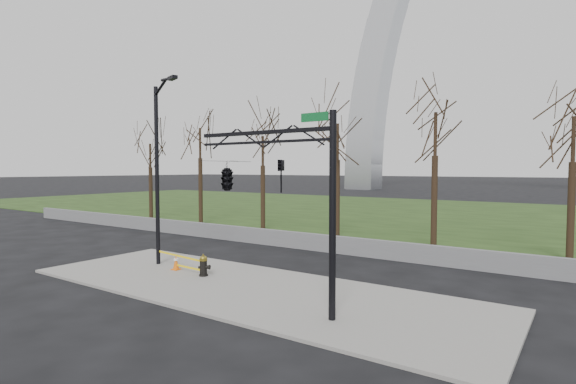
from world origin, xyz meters
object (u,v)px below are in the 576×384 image
Objects in this scene: street_light at (159,162)px; fire_hydrant at (204,266)px; traffic_signal_mast at (244,176)px; traffic_cone at (176,262)px.

fire_hydrant is at bearing 12.80° from street_light.
fire_hydrant is 5.26m from traffic_signal_mast.
fire_hydrant is 1.40× the size of traffic_cone.
street_light is (-3.11, 0.38, 4.19)m from fire_hydrant.
traffic_cone is (-1.76, 0.11, -0.09)m from fire_hydrant.
traffic_cone is at bearing 162.83° from traffic_signal_mast.
street_light is at bearing 168.71° from traffic_cone.
fire_hydrant is 5.23m from street_light.
traffic_cone is 4.50m from street_light.
traffic_signal_mast is (5.22, -1.68, 3.73)m from traffic_cone.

